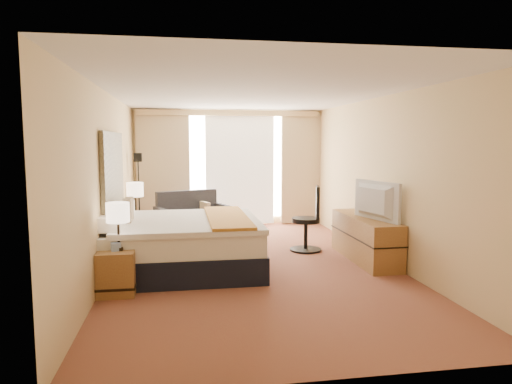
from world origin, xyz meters
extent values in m
cube|color=#58191C|center=(0.00, 0.00, 0.00)|extent=(4.20, 7.00, 0.02)
cube|color=silver|center=(0.00, 0.00, 2.60)|extent=(4.20, 7.00, 0.02)
cube|color=tan|center=(0.00, 3.50, 1.30)|extent=(4.20, 0.02, 2.60)
cube|color=tan|center=(0.00, -3.50, 1.30)|extent=(4.20, 0.02, 2.60)
cube|color=tan|center=(-2.10, 0.00, 1.30)|extent=(0.02, 7.00, 2.60)
cube|color=tan|center=(2.10, 0.00, 1.30)|extent=(0.02, 7.00, 2.60)
cube|color=black|center=(-2.06, 0.20, 1.28)|extent=(0.06, 1.85, 1.50)
cube|color=olive|center=(-1.87, -1.05, 0.28)|extent=(0.45, 0.52, 0.55)
cube|color=olive|center=(-1.87, 1.45, 0.28)|extent=(0.45, 0.52, 0.55)
cube|color=olive|center=(1.83, 0.00, 0.35)|extent=(0.50, 1.80, 0.70)
cube|color=white|center=(0.25, 3.47, 1.32)|extent=(2.30, 0.02, 2.30)
cube|color=#C7B28C|center=(-1.45, 3.38, 1.27)|extent=(1.15, 0.09, 2.50)
cube|color=#C7B28C|center=(1.65, 3.38, 1.27)|extent=(0.90, 0.09, 2.50)
cube|color=white|center=(0.25, 3.43, 1.27)|extent=(1.55, 0.04, 2.50)
cube|color=tan|center=(0.00, 3.34, 2.52)|extent=(4.00, 0.16, 0.12)
cube|color=black|center=(-1.05, -0.09, 0.19)|extent=(2.22, 2.01, 0.37)
cube|color=white|center=(-1.05, -0.09, 0.53)|extent=(2.17, 1.96, 0.32)
cube|color=white|center=(-0.97, -0.09, 0.71)|extent=(2.03, 2.03, 0.07)
cube|color=gold|center=(-0.39, -0.09, 0.77)|extent=(0.58, 2.03, 0.04)
cube|color=white|center=(-1.97, -0.57, 0.85)|extent=(0.30, 0.82, 0.19)
cube|color=white|center=(-1.97, 0.40, 0.85)|extent=(0.30, 0.82, 0.19)
cube|color=beige|center=(-1.82, -0.09, 0.89)|extent=(0.11, 0.44, 0.38)
cube|color=#5E261B|center=(-0.85, 2.45, 0.13)|extent=(1.59, 1.22, 0.25)
cube|color=#2C2D31|center=(-0.83, 2.40, 0.33)|extent=(1.44, 1.04, 0.16)
cube|color=#2C2D31|center=(-0.96, 2.73, 0.61)|extent=(1.27, 0.61, 0.55)
cube|color=#2C2D31|center=(-1.46, 2.21, 0.36)|extent=(0.37, 0.74, 0.45)
cube|color=#2C2D31|center=(-0.24, 2.69, 0.36)|extent=(0.37, 0.74, 0.45)
cube|color=beige|center=(-0.59, 2.50, 0.50)|extent=(0.20, 0.36, 0.32)
cube|color=black|center=(-1.90, 2.48, 0.01)|extent=(0.21, 0.21, 0.02)
cylinder|color=black|center=(-1.90, 2.48, 0.77)|extent=(0.03, 0.03, 1.49)
cube|color=black|center=(-1.90, 2.48, 1.58)|extent=(0.15, 0.15, 0.17)
cylinder|color=black|center=(1.06, 0.76, 0.02)|extent=(0.55, 0.55, 0.03)
cylinder|color=black|center=(1.06, 0.76, 0.29)|extent=(0.07, 0.07, 0.49)
cylinder|color=black|center=(1.06, 0.76, 0.54)|extent=(0.48, 0.48, 0.08)
cube|color=black|center=(1.25, 0.70, 0.86)|extent=(0.17, 0.44, 0.55)
cube|color=black|center=(-1.84, -1.07, 0.57)|extent=(0.10, 0.10, 0.04)
cylinder|color=black|center=(-1.84, -1.07, 0.77)|extent=(0.03, 0.03, 0.35)
cylinder|color=#FFE0BF|center=(-1.84, -1.07, 1.03)|extent=(0.28, 0.28, 0.24)
cube|color=black|center=(-1.88, 1.51, 0.57)|extent=(0.11, 0.11, 0.04)
cylinder|color=black|center=(-1.88, 1.51, 0.78)|extent=(0.03, 0.03, 0.37)
cylinder|color=#FFE0BF|center=(-1.88, 1.51, 1.04)|extent=(0.29, 0.29, 0.25)
cube|color=#8EA9DC|center=(-1.87, -1.08, 0.60)|extent=(0.14, 0.14, 0.10)
cube|color=black|center=(-1.81, 1.59, 0.58)|extent=(0.21, 0.19, 0.07)
imported|color=black|center=(1.78, -0.31, 1.00)|extent=(0.39, 1.03, 0.59)
camera|label=1|loc=(-1.06, -6.79, 1.88)|focal=32.00mm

